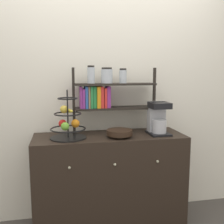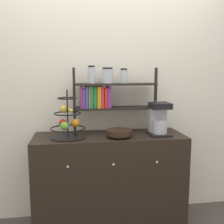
# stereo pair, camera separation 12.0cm
# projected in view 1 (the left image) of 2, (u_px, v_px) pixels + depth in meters

# --- Properties ---
(wall_back) EXTENTS (7.00, 0.05, 2.60)m
(wall_back) POSITION_uv_depth(u_px,v_px,m) (104.00, 89.00, 2.64)
(wall_back) COLOR silver
(wall_back) RESTS_ON ground_plane
(sideboard) EXTENTS (1.39, 0.50, 0.89)m
(sideboard) POSITION_uv_depth(u_px,v_px,m) (110.00, 181.00, 2.49)
(sideboard) COLOR black
(sideboard) RESTS_ON ground_plane
(coffee_maker) EXTENTS (0.19, 0.23, 0.30)m
(coffee_maker) POSITION_uv_depth(u_px,v_px,m) (158.00, 118.00, 2.46)
(coffee_maker) COLOR black
(coffee_maker) RESTS_ON sideboard
(fruit_stand) EXTENTS (0.32, 0.32, 0.43)m
(fruit_stand) POSITION_uv_depth(u_px,v_px,m) (68.00, 123.00, 2.30)
(fruit_stand) COLOR black
(fruit_stand) RESTS_ON sideboard
(wooden_bowl) EXTENTS (0.23, 0.23, 0.07)m
(wooden_bowl) POSITION_uv_depth(u_px,v_px,m) (120.00, 133.00, 2.35)
(wooden_bowl) COLOR black
(wooden_bowl) RESTS_ON sideboard
(shelf_hutch) EXTENTS (0.81, 0.20, 0.64)m
(shelf_hutch) POSITION_uv_depth(u_px,v_px,m) (105.00, 93.00, 2.49)
(shelf_hutch) COLOR black
(shelf_hutch) RESTS_ON sideboard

